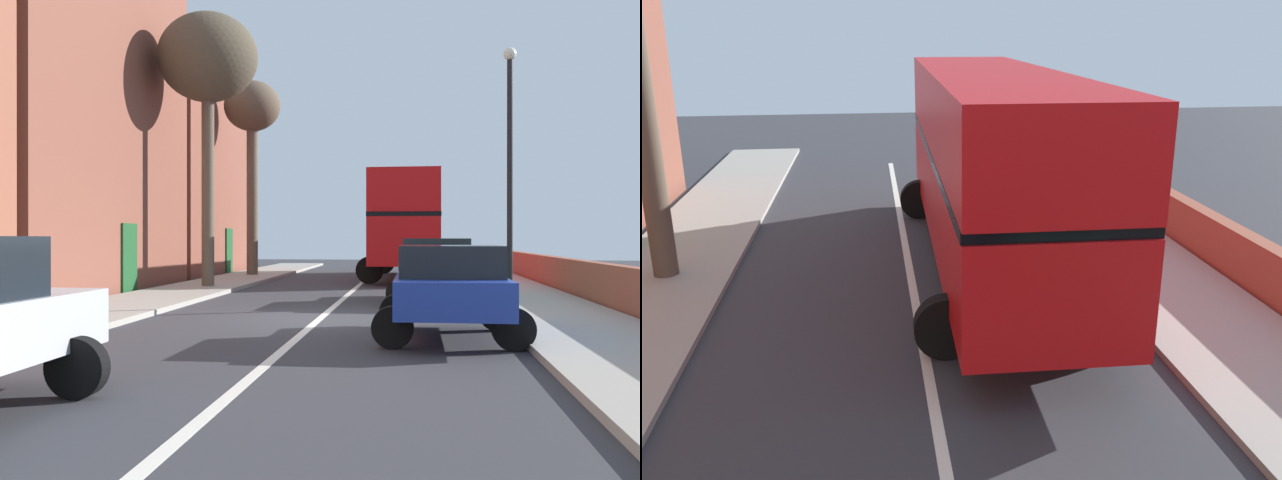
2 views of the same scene
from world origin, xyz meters
TOP-DOWN VIEW (x-y plane):
  - double_decker_bus at (1.70, 15.62)m, footprint 3.75×11.55m

SIDE VIEW (x-z plane):
  - double_decker_bus at x=1.70m, z-range 0.33..4.39m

